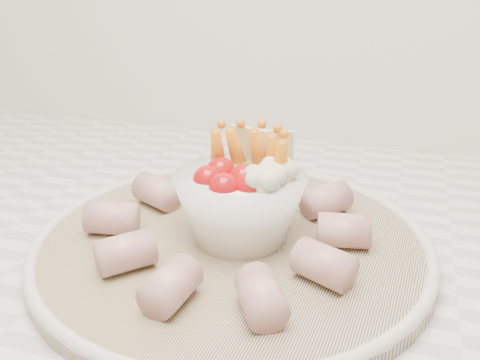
% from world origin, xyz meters
% --- Properties ---
extents(serving_platter, '(0.41, 0.41, 0.02)m').
position_xyz_m(serving_platter, '(0.13, 1.39, 0.93)').
color(serving_platter, navy).
rests_on(serving_platter, kitchen_counter).
extents(veggie_bowl, '(0.13, 0.13, 0.11)m').
position_xyz_m(veggie_bowl, '(0.14, 1.40, 0.98)').
color(veggie_bowl, white).
rests_on(veggie_bowl, serving_platter).
extents(cured_meat_rolls, '(0.28, 0.28, 0.03)m').
position_xyz_m(cured_meat_rolls, '(0.13, 1.39, 0.95)').
color(cured_meat_rolls, '#A0494F').
rests_on(cured_meat_rolls, serving_platter).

